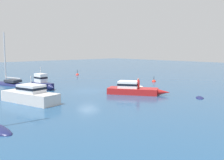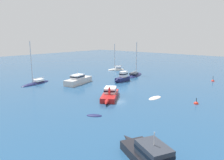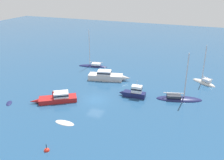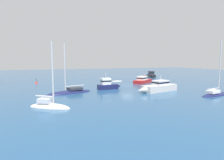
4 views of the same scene
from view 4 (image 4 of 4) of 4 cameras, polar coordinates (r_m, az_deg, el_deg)
ground_plane at (r=39.94m, az=4.72°, el=-1.62°), size 160.00×160.00×0.00m
cabin_cruiser at (r=44.83m, az=9.52°, el=-0.06°), size 7.02×5.31×1.95m
rib at (r=51.57m, az=14.11°, el=-0.06°), size 1.76×2.06×0.32m
cabin_cruiser_1 at (r=32.96m, az=13.98°, el=-2.10°), size 8.48×3.66×2.80m
yacht at (r=22.22m, az=-18.64°, el=-7.55°), size 4.82×3.81×7.90m
powerboat at (r=34.49m, az=-1.20°, el=-1.48°), size 4.65×1.55×3.01m
motor_cruiser at (r=62.45m, az=11.94°, el=1.67°), size 4.74×7.55×2.81m
sloop at (r=31.18m, az=-12.70°, el=-3.68°), size 7.83×4.15×8.47m
tender at (r=47.61m, az=1.49°, el=-0.37°), size 2.98×1.32×0.30m
ketch at (r=32.62m, az=29.18°, el=-3.84°), size 6.86×2.82×8.94m
channel_buoy at (r=47.08m, az=-22.15°, el=-0.87°), size 0.64×0.64×1.40m
mooring_buoy at (r=52.67m, az=-2.22°, el=0.25°), size 0.67×0.67×1.21m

